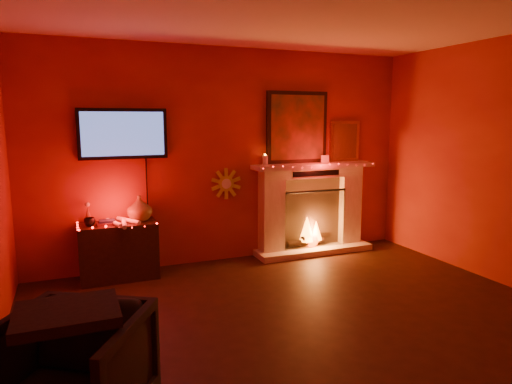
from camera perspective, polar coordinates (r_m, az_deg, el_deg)
room at (r=3.58m, az=9.72°, el=1.45°), size 5.00×5.00×5.00m
fireplace at (r=6.28m, az=6.89°, el=-0.97°), size 1.72×0.40×2.18m
tv at (r=5.49m, az=-16.28°, el=6.97°), size 1.00×0.07×1.24m
sunburst_clock at (r=5.84m, az=-3.76°, el=1.05°), size 0.40×0.03×0.40m
console_table at (r=5.48m, az=-16.63°, el=-6.50°), size 0.86×0.57×0.95m
armchair at (r=3.03m, az=-22.06°, el=-20.38°), size 1.07×1.08×0.72m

